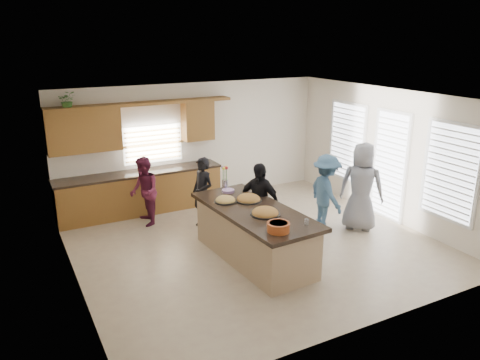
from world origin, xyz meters
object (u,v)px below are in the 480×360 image
woman_left_front (259,203)px  woman_left_mid (144,192)px  salad_bowl (278,227)px  woman_right_back (326,192)px  woman_left_back (203,193)px  woman_right_front (361,187)px  island (254,235)px

woman_left_front → woman_left_mid: bearing=-166.2°
salad_bowl → woman_right_back: bearing=35.9°
woman_left_back → woman_left_front: (0.68, -1.13, 0.04)m
woman_left_front → woman_right_front: size_ratio=0.86×
woman_left_back → woman_left_mid: (-1.02, 0.69, -0.01)m
woman_left_back → woman_right_front: size_ratio=0.82×
woman_left_front → woman_right_front: 2.18m
island → woman_left_mid: 2.77m
woman_left_mid → woman_right_front: bearing=64.7°
woman_right_back → woman_right_front: woman_right_front is taller
island → woman_right_back: size_ratio=1.76×
woman_left_mid → salad_bowl: bearing=22.8°
island → woman_left_front: (0.45, 0.64, 0.33)m
salad_bowl → woman_left_mid: 3.65m
woman_left_back → woman_right_back: size_ratio=0.95×
woman_left_mid → woman_right_back: (3.21, -1.94, 0.06)m
island → woman_left_mid: (-1.25, 2.45, 0.28)m
woman_left_front → woman_right_front: woman_right_front is taller
woman_right_back → woman_left_front: bearing=93.2°
woman_right_front → woman_left_front: bearing=38.9°
woman_left_front → island: bearing=-64.9°
island → woman_right_back: (1.96, 0.52, 0.33)m
island → woman_right_front: (2.59, 0.18, 0.46)m
salad_bowl → island: bearing=81.4°
woman_left_front → woman_right_back: size_ratio=1.00×
woman_right_back → woman_right_front: 0.72m
woman_right_back → woman_right_front: size_ratio=0.86×
woman_left_front → woman_right_front: (2.13, -0.45, 0.13)m
woman_left_front → salad_bowl: bearing=-49.5°
woman_left_mid → woman_right_front: woman_right_front is taller
salad_bowl → woman_right_back: woman_right_back is taller
island → woman_left_front: bearing=50.7°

